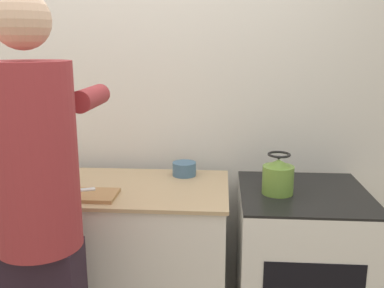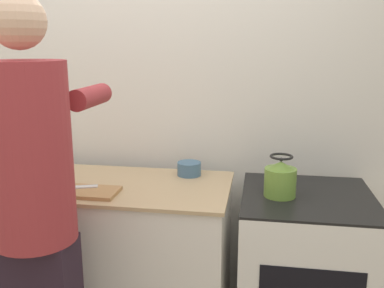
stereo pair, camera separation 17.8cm
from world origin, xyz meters
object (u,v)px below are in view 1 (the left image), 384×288
kettle (278,177)px  bowl_prep (184,169)px  oven (299,272)px  person (40,212)px  knife (72,191)px  cutting_board (76,195)px

kettle → bowl_prep: 0.53m
oven → person: size_ratio=0.50×
person → oven: bearing=27.0°
oven → kettle: 0.56m
oven → person: 1.38m
bowl_prep → oven: bearing=-15.3°
oven → knife: 1.26m
oven → cutting_board: cutting_board is taller
knife → kettle: 1.01m
person → cutting_board: (0.01, 0.37, -0.06)m
oven → bowl_prep: bowl_prep is taller
cutting_board → bowl_prep: size_ratio=3.03×
oven → bowl_prep: (-0.63, 0.17, 0.51)m
oven → person: bearing=-153.0°
oven → knife: bearing=-171.0°
knife → oven: bearing=-10.5°
kettle → knife: bearing=-171.6°
cutting_board → knife: (-0.02, 0.02, 0.01)m
kettle → bowl_prep: bearing=157.1°
person → cutting_board: bearing=88.4°
oven → person: (-1.13, -0.58, 0.54)m
person → kettle: person is taller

